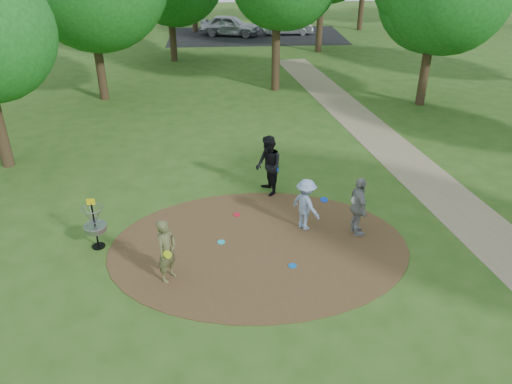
{
  "coord_description": "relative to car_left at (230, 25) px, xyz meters",
  "views": [
    {
      "loc": [
        -0.88,
        -11.59,
        8.0
      ],
      "look_at": [
        0.0,
        1.2,
        1.1
      ],
      "focal_mm": 35.0,
      "sensor_mm": 36.0,
      "label": 1
    }
  ],
  "objects": [
    {
      "name": "ground",
      "position": [
        0.13,
        -30.22,
        -0.8
      ],
      "size": [
        100.0,
        100.0,
        0.0
      ],
      "primitive_type": "plane",
      "color": "#2D5119",
      "rests_on": "ground"
    },
    {
      "name": "car_left",
      "position": [
        0.0,
        0.0,
        0.0
      ],
      "size": [
        5.05,
        3.15,
        1.6
      ],
      "primitive_type": "imported",
      "rotation": [
        0.0,
        0.0,
        1.28
      ],
      "color": "#B2B4BB",
      "rests_on": "ground"
    },
    {
      "name": "footpath",
      "position": [
        6.63,
        -28.22,
        -0.8
      ],
      "size": [
        7.55,
        39.89,
        0.01
      ],
      "primitive_type": "cube",
      "rotation": [
        0.0,
        0.0,
        0.14
      ],
      "color": "#8C7A5B",
      "rests_on": "ground"
    },
    {
      "name": "disc_ground_cyan",
      "position": [
        -0.93,
        -29.96,
        -0.77
      ],
      "size": [
        0.22,
        0.22,
        0.02
      ],
      "primitive_type": "cylinder",
      "color": "#19BBCA",
      "rests_on": "dirt_clearing"
    },
    {
      "name": "player_throwing_with_disc",
      "position": [
        1.57,
        -29.34,
        -0.0
      ],
      "size": [
        1.21,
        1.19,
        1.6
      ],
      "color": "#859CC7",
      "rests_on": "ground"
    },
    {
      "name": "disc_ground_blue",
      "position": [
        0.95,
        -31.21,
        -0.77
      ],
      "size": [
        0.22,
        0.22,
        0.02
      ],
      "primitive_type": "cylinder",
      "color": "blue",
      "rests_on": "dirt_clearing"
    },
    {
      "name": "disc_golf_basket",
      "position": [
        -4.37,
        -29.92,
        0.07
      ],
      "size": [
        0.63,
        0.63,
        1.54
      ],
      "color": "black",
      "rests_on": "ground"
    },
    {
      "name": "car_right",
      "position": [
        4.71,
        0.09,
        -0.14
      ],
      "size": [
        4.09,
        1.59,
        1.33
      ],
      "primitive_type": "imported",
      "rotation": [
        0.0,
        0.0,
        1.62
      ],
      "color": "#A9ACB1",
      "rests_on": "ground"
    },
    {
      "name": "player_walking_with_disc",
      "position": [
        0.67,
        -27.08,
        0.21
      ],
      "size": [
        0.99,
        1.15,
        2.03
      ],
      "color": "black",
      "rests_on": "ground"
    },
    {
      "name": "parking_lot",
      "position": [
        2.13,
        -0.22,
        -0.8
      ],
      "size": [
        14.0,
        8.0,
        0.01
      ],
      "primitive_type": "cube",
      "color": "black",
      "rests_on": "ground"
    },
    {
      "name": "player_observer_with_disc",
      "position": [
        -2.26,
        -31.49,
        0.05
      ],
      "size": [
        0.67,
        0.75,
        1.71
      ],
      "color": "brown",
      "rests_on": "ground"
    },
    {
      "name": "dirt_clearing",
      "position": [
        0.13,
        -30.22,
        -0.79
      ],
      "size": [
        8.4,
        8.4,
        0.02
      ],
      "primitive_type": "cylinder",
      "color": "#47301C",
      "rests_on": "ground"
    },
    {
      "name": "player_waiting_with_disc",
      "position": [
        3.01,
        -29.76,
        0.1
      ],
      "size": [
        0.54,
        1.1,
        1.81
      ],
      "color": "gray",
      "rests_on": "ground"
    },
    {
      "name": "disc_ground_red",
      "position": [
        -0.43,
        -28.48,
        -0.77
      ],
      "size": [
        0.22,
        0.22,
        0.02
      ],
      "primitive_type": "cylinder",
      "color": "red",
      "rests_on": "dirt_clearing"
    },
    {
      "name": "tree_ring",
      "position": [
        2.61,
        -21.02,
        4.49
      ],
      "size": [
        37.17,
        45.68,
        9.07
      ],
      "color": "#332316",
      "rests_on": "ground"
    }
  ]
}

